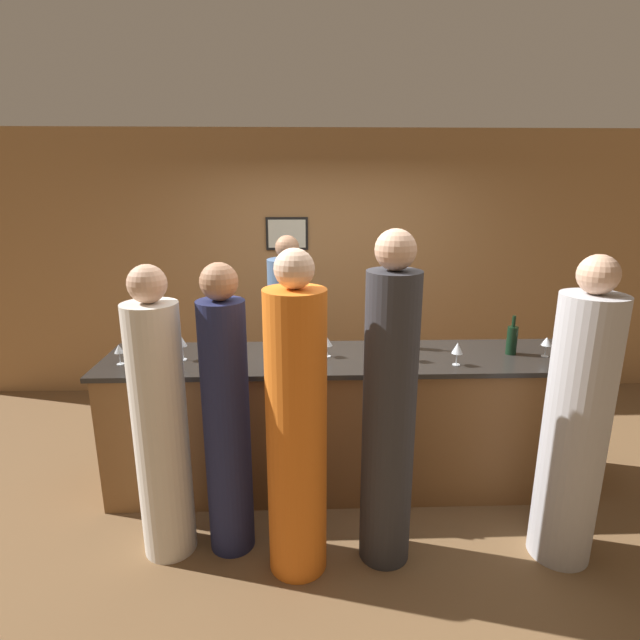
# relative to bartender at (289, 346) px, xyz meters

# --- Properties ---
(ground_plane) EXTENTS (14.00, 14.00, 0.00)m
(ground_plane) POSITION_rel_bartender_xyz_m (0.43, -0.81, -0.86)
(ground_plane) COLOR brown
(back_wall) EXTENTS (8.00, 0.08, 2.80)m
(back_wall) POSITION_rel_bartender_xyz_m (0.43, 1.08, 0.55)
(back_wall) COLOR #A37547
(back_wall) RESTS_ON ground_plane
(bar_counter) EXTENTS (3.49, 0.74, 1.04)m
(bar_counter) POSITION_rel_bartender_xyz_m (0.43, -0.81, -0.33)
(bar_counter) COLOR brown
(bar_counter) RESTS_ON ground_plane
(bartender) EXTENTS (0.35, 0.35, 1.84)m
(bartender) POSITION_rel_bartender_xyz_m (0.00, 0.00, 0.00)
(bartender) COLOR #4C6B93
(bartender) RESTS_ON ground_plane
(guest_0) EXTENTS (0.31, 0.31, 2.04)m
(guest_0) POSITION_rel_bartender_xyz_m (0.63, -1.61, 0.11)
(guest_0) COLOR #2D2D33
(guest_0) RESTS_ON ground_plane
(guest_1) EXTENTS (0.35, 0.35, 1.94)m
(guest_1) POSITION_rel_bartender_xyz_m (0.09, -1.67, 0.05)
(guest_1) COLOR orange
(guest_1) RESTS_ON ground_plane
(guest_2) EXTENTS (0.37, 0.37, 1.90)m
(guest_2) POSITION_rel_bartender_xyz_m (1.73, -1.63, 0.03)
(guest_2) COLOR #B2B2B7
(guest_2) RESTS_ON ground_plane
(guest_3) EXTENTS (0.32, 0.32, 1.84)m
(guest_3) POSITION_rel_bartender_xyz_m (-0.73, -1.50, 0.01)
(guest_3) COLOR silver
(guest_3) RESTS_ON ground_plane
(guest_4) EXTENTS (0.28, 0.28, 1.84)m
(guest_4) POSITION_rel_bartender_xyz_m (-0.33, -1.48, 0.03)
(guest_4) COLOR #1E234C
(guest_4) RESTS_ON ground_plane
(wine_bottle_0) EXTENTS (0.07, 0.07, 0.28)m
(wine_bottle_0) POSITION_rel_bartender_xyz_m (-0.07, -1.11, 0.30)
(wine_bottle_0) COLOR black
(wine_bottle_0) RESTS_ON bar_counter
(wine_bottle_1) EXTENTS (0.08, 0.08, 0.29)m
(wine_bottle_1) POSITION_rel_bartender_xyz_m (1.67, -0.79, 0.30)
(wine_bottle_1) COLOR black
(wine_bottle_1) RESTS_ON bar_counter
(wine_bottle_2) EXTENTS (0.07, 0.07, 0.27)m
(wine_bottle_2) POSITION_rel_bartender_xyz_m (0.95, -0.64, 0.29)
(wine_bottle_2) COLOR black
(wine_bottle_2) RESTS_ON bar_counter
(wine_glass_0) EXTENTS (0.08, 0.08, 0.15)m
(wine_glass_0) POSITION_rel_bartender_xyz_m (0.31, -0.81, 0.30)
(wine_glass_0) COLOR silver
(wine_glass_0) RESTS_ON bar_counter
(wine_glass_1) EXTENTS (0.07, 0.07, 0.17)m
(wine_glass_1) POSITION_rel_bartender_xyz_m (-0.73, -0.85, 0.32)
(wine_glass_1) COLOR silver
(wine_glass_1) RESTS_ON bar_counter
(wine_glass_2) EXTENTS (0.08, 0.08, 0.18)m
(wine_glass_2) POSITION_rel_bartender_xyz_m (0.87, -0.92, 0.33)
(wine_glass_2) COLOR silver
(wine_glass_2) RESTS_ON bar_counter
(wine_glass_3) EXTENTS (0.08, 0.08, 0.15)m
(wine_glass_3) POSITION_rel_bartender_xyz_m (1.90, -0.86, 0.30)
(wine_glass_3) COLOR silver
(wine_glass_3) RESTS_ON bar_counter
(wine_glass_4) EXTENTS (0.08, 0.08, 0.16)m
(wine_glass_4) POSITION_rel_bartender_xyz_m (1.20, -1.01, 0.31)
(wine_glass_4) COLOR silver
(wine_glass_4) RESTS_ON bar_counter
(wine_glass_5) EXTENTS (0.07, 0.07, 0.15)m
(wine_glass_5) POSITION_rel_bartender_xyz_m (-1.15, -0.93, 0.30)
(wine_glass_5) COLOR silver
(wine_glass_5) RESTS_ON bar_counter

